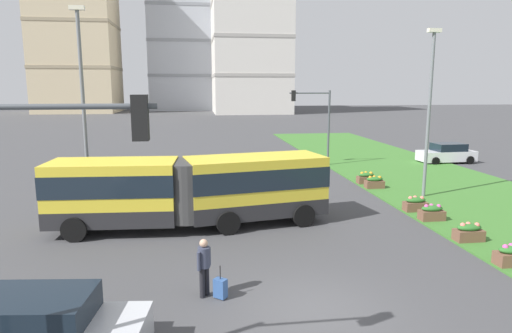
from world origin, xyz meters
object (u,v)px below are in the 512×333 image
(pedestrian_crossing, at_px, (204,264))
(traffic_light_far_right, at_px, (316,115))
(flower_planter_4, at_px, (374,182))
(streetlight_left, at_px, (83,101))
(flower_planter_0, at_px, (512,255))
(apartment_tower_centre, at_px, (250,23))
(articulated_bus, at_px, (191,190))
(apartment_tower_west, at_px, (75,26))
(flower_planter_5, at_px, (366,178))
(traffic_light_near_left, at_px, (15,202))
(flower_planter_2, at_px, (432,213))
(car_silver_hatch, at_px, (43,331))
(flower_planter_3, at_px, (415,204))
(streetlight_median, at_px, (429,107))
(flower_planter_1, at_px, (469,232))
(car_white_van, at_px, (447,153))
(rolling_suitcase, at_px, (220,288))
(apartment_tower_westcentre, at_px, (181,28))

(pedestrian_crossing, bearing_deg, traffic_light_far_right, 66.64)
(flower_planter_4, height_order, streetlight_left, streetlight_left)
(flower_planter_0, height_order, apartment_tower_centre, apartment_tower_centre)
(articulated_bus, distance_m, apartment_tower_west, 98.79)
(flower_planter_5, bearing_deg, traffic_light_near_left, -127.03)
(flower_planter_2, distance_m, flower_planter_4, 6.57)
(flower_planter_2, bearing_deg, car_silver_hatch, -148.12)
(articulated_bus, distance_m, traffic_light_far_right, 16.99)
(flower_planter_2, distance_m, traffic_light_far_right, 15.25)
(flower_planter_3, bearing_deg, flower_planter_5, 90.00)
(flower_planter_4, distance_m, streetlight_median, 5.41)
(articulated_bus, distance_m, flower_planter_1, 11.38)
(articulated_bus, xyz_separation_m, apartment_tower_centre, (13.27, 86.37, 18.68))
(car_white_van, xyz_separation_m, streetlight_left, (-25.36, -10.00, 4.60))
(rolling_suitcase, height_order, apartment_tower_centre, apartment_tower_centre)
(flower_planter_4, bearing_deg, flower_planter_2, -90.00)
(car_silver_hatch, height_order, traffic_light_far_right, traffic_light_far_right)
(rolling_suitcase, distance_m, traffic_light_near_left, 6.69)
(car_silver_hatch, xyz_separation_m, streetlight_left, (-1.96, 13.43, 4.60))
(rolling_suitcase, relative_size, streetlight_median, 0.11)
(apartment_tower_westcentre, bearing_deg, apartment_tower_west, -155.81)
(flower_planter_3, distance_m, traffic_light_far_right, 13.77)
(flower_planter_2, relative_size, flower_planter_5, 1.00)
(rolling_suitcase, height_order, flower_planter_2, rolling_suitcase)
(car_silver_hatch, bearing_deg, traffic_light_far_right, 61.85)
(flower_planter_1, relative_size, flower_planter_2, 1.00)
(apartment_tower_westcentre, bearing_deg, streetlight_median, -81.36)
(flower_planter_0, bearing_deg, streetlight_median, 78.72)
(rolling_suitcase, relative_size, traffic_light_near_left, 0.16)
(apartment_tower_centre, bearing_deg, pedestrian_crossing, -97.88)
(traffic_light_far_right, relative_size, apartment_tower_westcentre, 0.14)
(rolling_suitcase, height_order, flower_planter_5, rolling_suitcase)
(traffic_light_far_right, bearing_deg, apartment_tower_westcentre, 97.57)
(flower_planter_5, distance_m, apartment_tower_centre, 81.74)
(car_silver_hatch, xyz_separation_m, traffic_light_far_right, (12.55, 23.45, 3.19))
(flower_planter_2, bearing_deg, traffic_light_far_right, 95.45)
(traffic_light_near_left, height_order, streetlight_left, streetlight_left)
(apartment_tower_west, xyz_separation_m, apartment_tower_westcentre, (24.03, 10.79, 1.20))
(flower_planter_2, relative_size, flower_planter_3, 1.00)
(streetlight_left, bearing_deg, flower_planter_4, 6.52)
(flower_planter_3, bearing_deg, articulated_bus, -175.92)
(flower_planter_3, distance_m, streetlight_left, 16.97)
(traffic_light_near_left, height_order, traffic_light_far_right, traffic_light_near_left)
(flower_planter_5, bearing_deg, flower_planter_0, -90.00)
(streetlight_left, bearing_deg, streetlight_median, -1.47)
(articulated_bus, bearing_deg, flower_planter_5, 33.59)
(flower_planter_4, relative_size, traffic_light_far_right, 0.19)
(rolling_suitcase, bearing_deg, car_silver_hatch, -148.11)
(car_silver_hatch, height_order, streetlight_median, streetlight_median)
(flower_planter_1, relative_size, traffic_light_far_right, 0.19)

